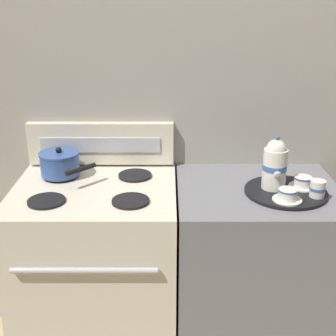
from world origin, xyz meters
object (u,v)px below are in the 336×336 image
Objects in this scene: teacup_left at (287,195)px; creamer_jug at (317,188)px; serving_tray at (285,192)px; teapot at (275,164)px; stove at (99,278)px; saucepan at (60,163)px; teacup_right at (302,182)px.

teacup_left is 1.68× the size of creamer_jug.
creamer_jug is (0.11, -0.06, 0.04)m from serving_tray.
serving_tray is 0.13m from teapot.
serving_tray is 2.92× the size of teacup_left.
teapot reaches higher than creamer_jug.
serving_tray is at bearing -28.18° from teapot.
saucepan reaches higher than stove.
stove is 0.98m from teapot.
teacup_right is at bearing -0.98° from stove.
saucepan is 1.14m from creamer_jug.
teapot reaches higher than teacup_left.
serving_tray is at bearing 150.95° from creamer_jug.
stove is 0.96m from serving_tray.
teacup_right is 1.68× the size of creamer_jug.
teacup_right is (0.10, 0.13, 0.00)m from teacup_left.
teacup_left is at bearing -10.44° from stove.
teapot is at bearing -176.85° from teacup_right.
creamer_jug is (0.03, -0.10, 0.01)m from teacup_right.
stove is 13.20× the size of creamer_jug.
stove is at bearing 173.24° from creamer_jug.
saucepan is (-0.17, 0.14, 0.53)m from stove.
saucepan reaches higher than creamer_jug.
creamer_jug is (1.12, -0.25, -0.02)m from saucepan.
creamer_jug is at bearing -29.05° from serving_tray.
stove is 0.97m from teacup_left.
teapot is 0.15m from teacup_right.
teacup_left is 1.00× the size of teacup_right.
teacup_left is (0.81, -0.15, 0.50)m from stove.
creamer_jug is (0.16, -0.09, -0.07)m from teapot.
saucepan is at bearing 163.73° from teacup_left.
creamer_jug is at bearing -12.60° from saucepan.
stove is at bearing 176.62° from serving_tray.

